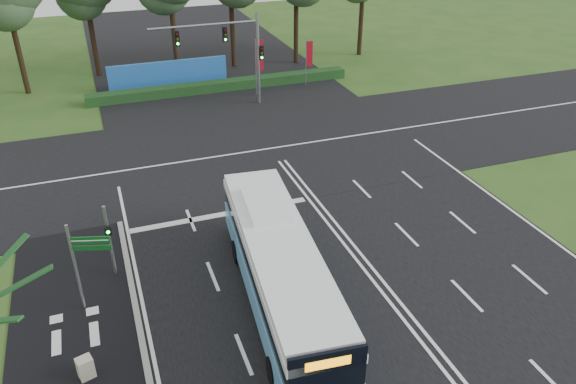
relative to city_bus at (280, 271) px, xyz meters
The scene contains 14 objects.
ground 5.52m from the city_bus, 32.83° to the left, with size 120.00×120.00×0.00m, color #2A501A.
road_main 5.52m from the city_bus, 32.83° to the left, with size 20.00×120.00×0.04m, color black.
road_cross 15.57m from the city_bus, 73.51° to the left, with size 120.00×14.00×0.05m, color black.
bike_path 8.30m from the city_bus, behind, with size 5.00×18.00×0.06m, color black.
kerb_strip 5.97m from the city_bus, behind, with size 0.25×18.00×0.12m, color gray.
city_bus is the anchor object (origin of this frame).
pedestrian_signal 7.71m from the city_bus, 144.46° to the left, with size 0.30×0.42×3.56m.
street_sign 7.83m from the city_bus, 161.15° to the left, with size 1.54×0.53×4.10m.
utility_cabinet 7.99m from the city_bus, behind, with size 0.54×0.45×0.90m, color #BCB197.
banner_flag_mid 26.25m from the city_bus, 74.48° to the left, with size 0.68×0.12×4.58m.
banner_flag_right 28.51m from the city_bus, 65.90° to the left, with size 0.57×0.15×3.89m.
traffic_light_gantry 23.95m from the city_bus, 78.85° to the left, with size 8.41×0.28×7.00m.
hedge 27.72m from the city_bus, 80.88° to the left, with size 22.00×1.20×0.80m, color #143717.
blue_hoarding 29.84m from the city_bus, 89.25° to the left, with size 10.00×0.30×2.20m, color blue.
Camera 1 is at (-10.27, -19.99, 15.64)m, focal length 35.00 mm.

